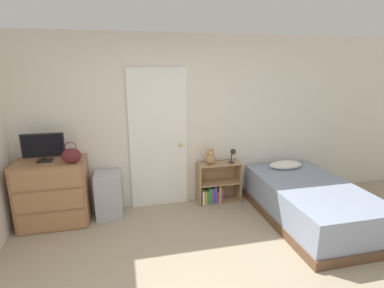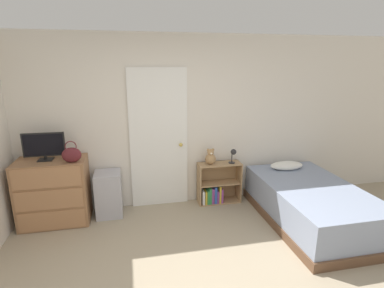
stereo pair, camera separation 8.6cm
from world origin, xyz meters
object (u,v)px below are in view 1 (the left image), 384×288
Objects in this scene: dresser at (53,193)px; bed at (310,202)px; tv at (43,147)px; bookshelf at (216,187)px; handbag at (71,155)px; storage_bin at (109,194)px; teddy_bear at (210,157)px; desk_lamp at (233,153)px.

bed is (3.43, -0.72, -0.18)m from dresser.
bookshelf is at bearing 2.88° from tv.
handbag is 0.44× the size of storage_bin.
teddy_bear is (2.29, 0.12, -0.34)m from tv.
teddy_bear is at bearing 2.90° from tv.
storage_bin is 2.61× the size of teddy_bear.
desk_lamp is at bearing 1.72° from tv.
tv is 2.65m from desk_lamp.
bed is at bearing -10.31° from handbag.
tv reaches higher than desk_lamp.
dresser is 1.34× the size of bookshelf.
handbag is 0.82m from storage_bin.
teddy_bear is 0.35m from desk_lamp.
storage_bin reaches higher than bed.
storage_bin is 1.63m from bookshelf.
storage_bin is (0.76, 0.05, -0.77)m from tv.
tv reaches higher than dresser.
storage_bin is at bearing 163.93° from bed.
desk_lamp is (1.87, 0.03, 0.48)m from storage_bin.
teddy_bear is at bearing -177.66° from bookshelf.
dresser is at bearing -177.92° from desk_lamp.
dresser is 2.34m from bookshelf.
tv is 2.29× the size of desk_lamp.
dresser is at bearing -174.68° from storage_bin.
tv reaches higher than bookshelf.
bookshelf is 1.39m from bed.
tv is at bearing 164.95° from dresser.
storage_bin is at bearing -177.59° from teddy_bear.
bookshelf is 2.71× the size of teddy_bear.
tv is 2.53m from bookshelf.
teddy_bear reaches higher than bookshelf.
tv reaches higher than handbag.
dresser is at bearing 153.81° from handbag.
storage_bin is at bearing 28.16° from handbag.
desk_lamp is at bearing 0.85° from storage_bin.
tv is 1.83× the size of handbag.
teddy_bear is at bearing 8.27° from handbag.
desk_lamp is (2.58, 0.09, 0.35)m from dresser.
tv is 0.40m from handbag.
desk_lamp is (2.28, 0.24, -0.20)m from handbag.
dresser is at bearing -15.05° from tv.
tv is 3.66m from bed.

